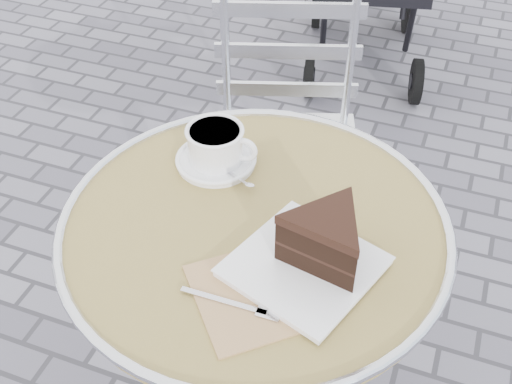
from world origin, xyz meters
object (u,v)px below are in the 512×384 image
(bistro_chair, at_px, (286,110))
(cake_plate_set, at_px, (320,246))
(cafe_table, at_px, (255,282))
(cappuccino_set, at_px, (216,148))

(bistro_chair, bearing_deg, cake_plate_set, -86.24)
(cafe_table, xyz_separation_m, cappuccino_set, (-0.13, 0.14, 0.20))
(cappuccino_set, relative_size, bistro_chair, 0.20)
(cappuccino_set, xyz_separation_m, cake_plate_set, (0.27, -0.20, 0.02))
(cafe_table, relative_size, cake_plate_set, 2.09)
(cappuccino_set, height_order, bistro_chair, bistro_chair)
(cappuccino_set, bearing_deg, bistro_chair, 86.34)
(cake_plate_set, relative_size, bistro_chair, 0.40)
(cappuccino_set, bearing_deg, cake_plate_set, -41.10)
(cafe_table, relative_size, bistro_chair, 0.84)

